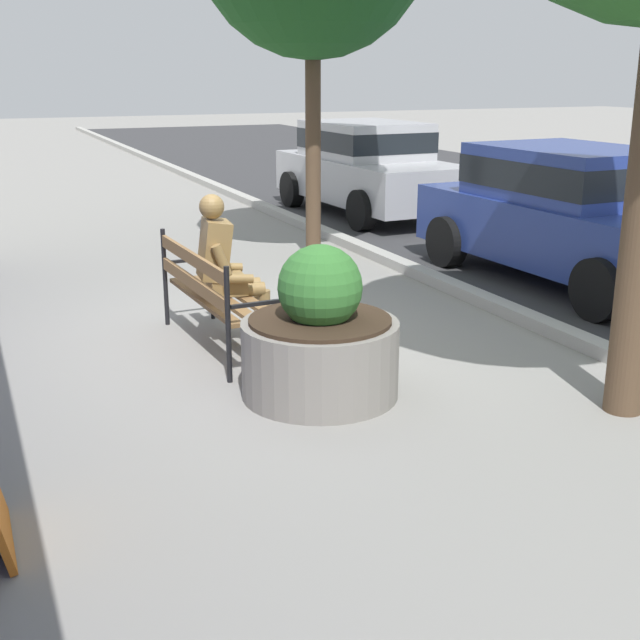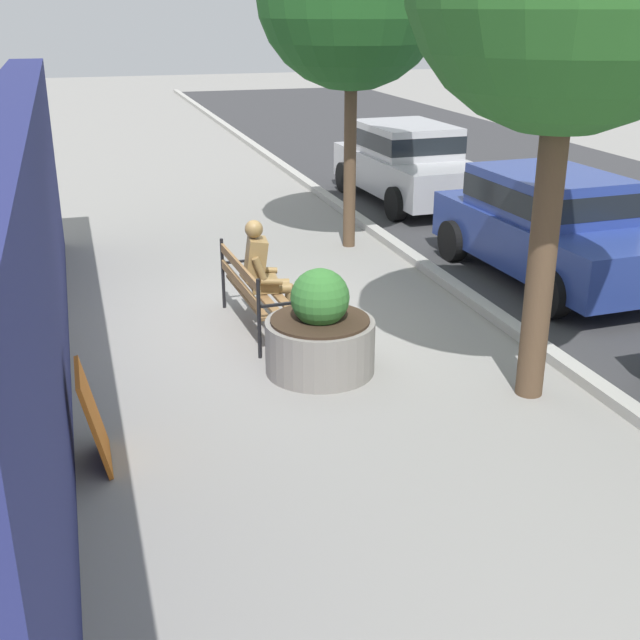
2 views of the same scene
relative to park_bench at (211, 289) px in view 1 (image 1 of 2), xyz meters
name	(u,v)px [view 1 (image 1 of 2)]	position (x,y,z in m)	size (l,w,h in m)	color
ground_plane	(223,340)	(-0.18, 0.15, -0.54)	(80.00, 80.00, 0.00)	gray
curb_stone	(486,301)	(-0.18, 3.05, -0.48)	(60.00, 0.20, 0.12)	#B2AFA8
park_bench	(211,289)	(0.00, 0.00, 0.00)	(1.82, 0.61, 0.95)	olive
bronze_statue_seated	(232,272)	(-0.04, 0.21, 0.12)	(0.70, 0.78, 1.37)	olive
concrete_planter	(320,342)	(1.42, 0.43, -0.11)	(1.20, 1.20, 1.17)	gray
parked_car_silver	(367,165)	(-6.01, 4.55, 0.30)	(4.16, 2.05, 1.56)	#B7B7BC
parked_car_blue	(573,211)	(-0.71, 4.55, 0.30)	(4.16, 2.05, 1.56)	navy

